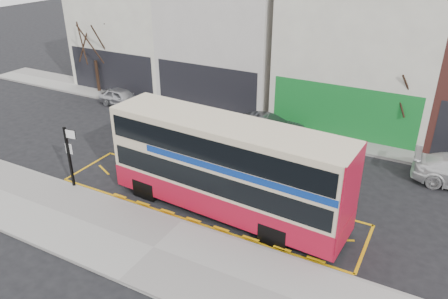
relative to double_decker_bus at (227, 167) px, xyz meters
The scene contains 14 objects.
ground 2.80m from the double_decker_bus, 133.07° to the right, with size 120.00×120.00×0.00m, color black.
pavement 4.34m from the double_decker_bus, 108.65° to the right, with size 40.00×4.00×0.15m, color #9A9892.
kerb 2.94m from the double_decker_bus, 125.96° to the right, with size 40.00×0.15×0.15m, color gray.
far_pavement 10.00m from the double_decker_bus, 97.14° to the left, with size 50.00×3.00×0.15m, color #9A9892.
road_markings 2.50m from the double_decker_bus, 166.13° to the left, with size 14.00×3.40×0.01m, color orange, non-canonical shape.
terrace_far_left 20.27m from the double_decker_bus, 137.07° to the left, with size 8.00×8.01×10.80m.
terrace_left 15.57m from the double_decker_bus, 116.13° to the left, with size 8.00×8.01×11.80m.
terrace_green_shop 14.18m from the double_decker_bus, 80.52° to the left, with size 9.00×8.01×11.30m.
double_decker_bus is the anchor object (origin of this frame).
bus_stop_post 7.35m from the double_decker_bus, 166.74° to the right, with size 0.74×0.15×2.97m.
car_silver 14.84m from the double_decker_bus, 147.27° to the left, with size 1.44×3.59×1.22m, color #BABABF.
car_grey 7.91m from the double_decker_bus, 100.38° to the left, with size 1.50×4.29×1.41m, color #393C40.
street_tree_left 18.65m from the double_decker_bus, 149.31° to the left, with size 3.07×3.07×6.63m.
street_tree_right 11.81m from the double_decker_bus, 62.79° to the left, with size 2.53×2.53×5.47m.
Camera 1 is at (8.53, -12.60, 10.68)m, focal length 35.00 mm.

